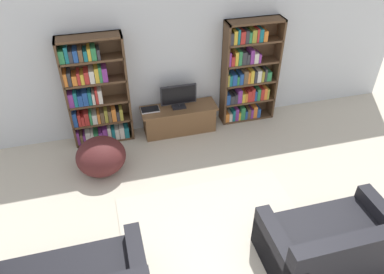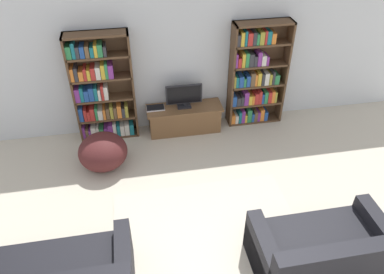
{
  "view_description": "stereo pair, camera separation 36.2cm",
  "coord_description": "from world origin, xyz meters",
  "px_view_note": "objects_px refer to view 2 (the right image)",
  "views": [
    {
      "loc": [
        -1.12,
        -1.52,
        4.04
      ],
      "look_at": [
        0.03,
        2.78,
        0.7
      ],
      "focal_mm": 35.0,
      "sensor_mm": 36.0,
      "label": 1
    },
    {
      "loc": [
        -0.77,
        -1.6,
        4.04
      ],
      "look_at": [
        0.03,
        2.78,
        0.7
      ],
      "focal_mm": 35.0,
      "sensor_mm": 36.0,
      "label": 2
    }
  ],
  "objects_px": {
    "laptop": "(155,108)",
    "couch_right_sofa": "(323,255)",
    "bookshelf_right": "(255,77)",
    "bookshelf_left": "(101,91)",
    "television": "(184,96)",
    "beanbag_ottoman": "(103,152)",
    "tv_stand": "(184,119)"
  },
  "relations": [
    {
      "from": "laptop",
      "to": "couch_right_sofa",
      "type": "relative_size",
      "value": 0.2
    },
    {
      "from": "bookshelf_right",
      "to": "laptop",
      "type": "height_order",
      "value": "bookshelf_right"
    },
    {
      "from": "bookshelf_left",
      "to": "couch_right_sofa",
      "type": "distance_m",
      "value": 4.19
    },
    {
      "from": "television",
      "to": "laptop",
      "type": "distance_m",
      "value": 0.55
    },
    {
      "from": "bookshelf_left",
      "to": "beanbag_ottoman",
      "type": "relative_size",
      "value": 2.47
    },
    {
      "from": "bookshelf_right",
      "to": "tv_stand",
      "type": "bearing_deg",
      "value": -175.36
    },
    {
      "from": "tv_stand",
      "to": "couch_right_sofa",
      "type": "relative_size",
      "value": 0.84
    },
    {
      "from": "laptop",
      "to": "bookshelf_left",
      "type": "bearing_deg",
      "value": 176.37
    },
    {
      "from": "beanbag_ottoman",
      "to": "bookshelf_right",
      "type": "bearing_deg",
      "value": 17.4
    },
    {
      "from": "bookshelf_left",
      "to": "laptop",
      "type": "xyz_separation_m",
      "value": [
        0.88,
        -0.06,
        -0.39
      ]
    },
    {
      "from": "bookshelf_left",
      "to": "tv_stand",
      "type": "bearing_deg",
      "value": -4.34
    },
    {
      "from": "laptop",
      "to": "television",
      "type": "bearing_deg",
      "value": -4.27
    },
    {
      "from": "television",
      "to": "beanbag_ottoman",
      "type": "height_order",
      "value": "television"
    },
    {
      "from": "couch_right_sofa",
      "to": "bookshelf_right",
      "type": "bearing_deg",
      "value": 87.06
    },
    {
      "from": "bookshelf_right",
      "to": "television",
      "type": "xyz_separation_m",
      "value": [
        -1.29,
        -0.09,
        -0.2
      ]
    },
    {
      "from": "television",
      "to": "laptop",
      "type": "xyz_separation_m",
      "value": [
        -0.51,
        0.04,
        -0.22
      ]
    },
    {
      "from": "bookshelf_left",
      "to": "television",
      "type": "height_order",
      "value": "bookshelf_left"
    },
    {
      "from": "laptop",
      "to": "tv_stand",
      "type": "bearing_deg",
      "value": -5.58
    },
    {
      "from": "laptop",
      "to": "bookshelf_right",
      "type": "bearing_deg",
      "value": 1.77
    },
    {
      "from": "television",
      "to": "couch_right_sofa",
      "type": "distance_m",
      "value": 3.42
    },
    {
      "from": "television",
      "to": "beanbag_ottoman",
      "type": "distance_m",
      "value": 1.68
    },
    {
      "from": "tv_stand",
      "to": "couch_right_sofa",
      "type": "bearing_deg",
      "value": -70.59
    },
    {
      "from": "bookshelf_left",
      "to": "bookshelf_right",
      "type": "xyz_separation_m",
      "value": [
        2.68,
        -0.0,
        0.03
      ]
    },
    {
      "from": "beanbag_ottoman",
      "to": "laptop",
      "type": "bearing_deg",
      "value": 40.68
    },
    {
      "from": "bookshelf_left",
      "to": "bookshelf_right",
      "type": "height_order",
      "value": "same"
    },
    {
      "from": "tv_stand",
      "to": "bookshelf_right",
      "type": "bearing_deg",
      "value": 4.64
    },
    {
      "from": "bookshelf_right",
      "to": "laptop",
      "type": "distance_m",
      "value": 1.85
    },
    {
      "from": "bookshelf_right",
      "to": "couch_right_sofa",
      "type": "xyz_separation_m",
      "value": [
        -0.17,
        -3.3,
        -0.62
      ]
    },
    {
      "from": "television",
      "to": "laptop",
      "type": "relative_size",
      "value": 1.99
    },
    {
      "from": "bookshelf_right",
      "to": "couch_right_sofa",
      "type": "height_order",
      "value": "bookshelf_right"
    },
    {
      "from": "couch_right_sofa",
      "to": "television",
      "type": "bearing_deg",
      "value": 109.34
    },
    {
      "from": "tv_stand",
      "to": "television",
      "type": "height_order",
      "value": "television"
    }
  ]
}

